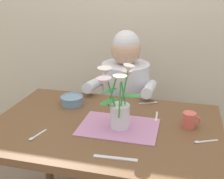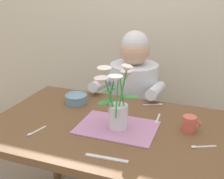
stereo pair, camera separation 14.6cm
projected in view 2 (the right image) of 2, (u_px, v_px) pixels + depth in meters
The scene contains 12 objects.
wood_panel_backdrop at pixel (153, 8), 2.23m from camera, with size 4.00×0.10×2.50m, color beige.
dining_table at pixel (104, 140), 1.53m from camera, with size 1.20×0.80×0.74m.
seated_person at pixel (133, 108), 2.10m from camera, with size 0.45×0.47×1.14m.
striped_placemat at pixel (117, 127), 1.46m from camera, with size 0.40×0.28×0.01m, color #B275A3.
flower_vase at pixel (116, 101), 1.40m from camera, with size 0.24×0.23×0.34m.
ceramic_bowl at pixel (76, 98), 1.74m from camera, with size 0.14×0.14×0.06m.
dinner_knife at pixel (107, 158), 1.20m from camera, with size 0.19×0.02×0.01m, color silver.
coffee_cup at pixel (190, 124), 1.41m from camera, with size 0.09×0.07×0.08m.
spoon_0 at pixel (156, 104), 1.72m from camera, with size 0.12×0.06×0.01m.
spoon_1 at pixel (34, 132), 1.41m from camera, with size 0.04×0.12×0.01m.
spoon_2 at pixel (200, 147), 1.28m from camera, with size 0.11×0.06×0.01m.
spoon_3 at pixel (157, 120), 1.53m from camera, with size 0.02×0.12×0.01m.
Camera 2 is at (0.50, -1.23, 1.44)m, focal length 45.55 mm.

